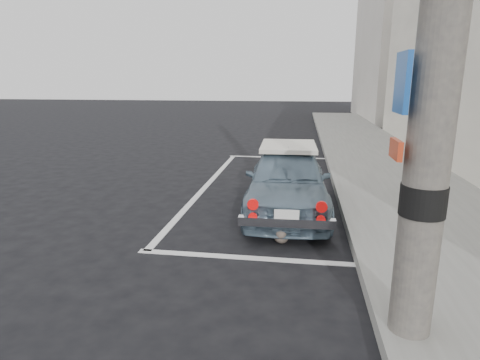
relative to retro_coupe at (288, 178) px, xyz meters
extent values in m
plane|color=black|center=(-0.88, -1.51, -0.58)|extent=(80.00, 80.00, 0.00)
cube|color=slate|center=(2.32, 0.49, -0.51)|extent=(2.80, 40.00, 0.15)
cube|color=black|center=(3.78, 2.49, 0.82)|extent=(0.10, 16.00, 2.40)
cube|color=#D46012|center=(3.78, 8.49, 4.02)|extent=(0.10, 2.00, 1.60)
cube|color=beige|center=(5.47, 18.49, 3.42)|extent=(3.50, 10.00, 8.00)
cube|color=silver|center=(-0.38, -2.01, -0.58)|extent=(3.00, 0.12, 0.01)
cube|color=silver|center=(-0.38, 4.99, -0.58)|extent=(3.00, 0.12, 0.01)
cube|color=silver|center=(-1.78, 1.49, -0.58)|extent=(0.12, 7.00, 0.01)
cylinder|color=black|center=(1.17, -3.51, 0.72)|extent=(0.36, 0.36, 0.25)
cube|color=#13489E|center=(0.93, -3.51, 1.62)|extent=(0.04, 0.35, 0.45)
cube|color=red|center=(0.93, -3.51, 1.12)|extent=(0.04, 0.30, 0.15)
cube|color=white|center=(0.92, -3.51, 1.12)|extent=(0.02, 0.16, 0.08)
imported|color=slate|center=(0.00, 0.00, -0.01)|extent=(1.46, 3.42, 1.15)
cube|color=silver|center=(-0.01, 0.34, 0.50)|extent=(0.99, 1.31, 0.07)
cube|color=silver|center=(0.05, -1.64, -0.20)|extent=(1.29, 0.16, 0.12)
cube|color=white|center=(0.05, -1.68, -0.10)|extent=(0.33, 0.03, 0.17)
cylinder|color=red|center=(-0.40, -1.68, 0.04)|extent=(0.15, 0.04, 0.15)
cylinder|color=red|center=(0.50, -1.65, 0.04)|extent=(0.15, 0.04, 0.15)
cylinder|color=red|center=(-0.40, -1.68, -0.14)|extent=(0.12, 0.04, 0.12)
cylinder|color=red|center=(0.50, -1.65, -0.14)|extent=(0.12, 0.04, 0.12)
ellipsoid|color=#6E6054|center=(-0.02, -1.42, -0.47)|extent=(0.24, 0.36, 0.22)
sphere|color=#6E6054|center=(-0.02, -1.58, -0.39)|extent=(0.14, 0.14, 0.14)
cone|color=#6E6054|center=(-0.05, -1.58, -0.32)|extent=(0.05, 0.05, 0.05)
cone|color=#6E6054|center=(0.02, -1.58, -0.32)|extent=(0.05, 0.05, 0.05)
cylinder|color=#6E6054|center=(0.03, -1.24, -0.54)|extent=(0.12, 0.23, 0.03)
camera|label=1|loc=(0.20, -6.72, 1.63)|focal=30.00mm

